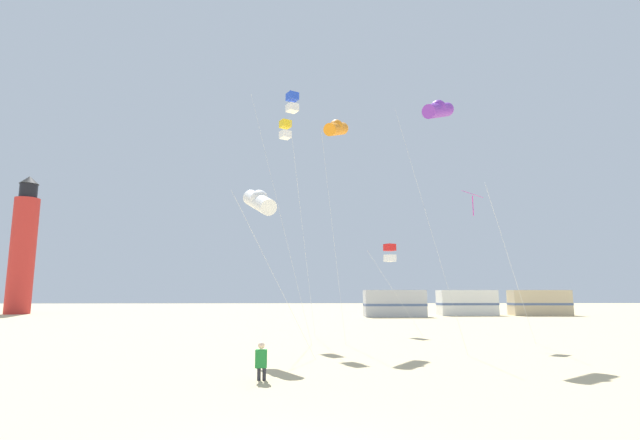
% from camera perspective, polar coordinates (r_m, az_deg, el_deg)
% --- Properties ---
extents(kite_flyer_standing, '(0.35, 0.51, 1.16)m').
position_cam_1_polar(kite_flyer_standing, '(14.60, -7.16, -16.60)').
color(kite_flyer_standing, '#238438').
rests_on(kite_flyer_standing, ground).
extents(kite_tube_white, '(3.28, 3.69, 7.17)m').
position_cam_1_polar(kite_tube_white, '(20.27, -7.39, 2.27)').
color(kite_tube_white, silver).
rests_on(kite_tube_white, ground).
extents(kite_box_blue, '(3.48, 2.72, 14.29)m').
position_cam_1_polar(kite_box_blue, '(28.61, -3.40, 14.02)').
color(kite_box_blue, silver).
rests_on(kite_box_blue, ground).
extents(kite_tube_orange, '(1.68, 2.57, 12.33)m').
position_cam_1_polar(kite_tube_orange, '(26.58, 1.99, 11.07)').
color(kite_tube_orange, silver).
rests_on(kite_tube_orange, ground).
extents(kite_box_scarlet, '(3.25, 2.07, 5.69)m').
position_cam_1_polar(kite_box_scarlet, '(30.65, 8.49, -3.97)').
color(kite_box_scarlet, silver).
rests_on(kite_box_scarlet, ground).
extents(kite_tube_violet, '(3.29, 3.40, 12.31)m').
position_cam_1_polar(kite_tube_violet, '(24.71, 14.18, 12.87)').
color(kite_tube_violet, silver).
rests_on(kite_tube_violet, ground).
extents(kite_diamond_magenta, '(3.39, 3.39, 8.12)m').
position_cam_1_polar(kite_diamond_magenta, '(26.87, 18.30, 2.38)').
color(kite_diamond_magenta, silver).
rests_on(kite_diamond_magenta, ground).
extents(kite_box_gold, '(2.31, 2.31, 13.24)m').
position_cam_1_polar(kite_box_gold, '(29.90, -4.23, 10.86)').
color(kite_box_gold, silver).
rests_on(kite_box_gold, ground).
extents(lighthouse_distant, '(2.80, 2.80, 16.80)m').
position_cam_1_polar(lighthouse_distant, '(67.37, -32.40, -2.91)').
color(lighthouse_distant, red).
rests_on(lighthouse_distant, ground).
extents(rv_van_silver, '(6.46, 2.41, 2.80)m').
position_cam_1_polar(rv_van_silver, '(50.84, 9.05, -9.99)').
color(rv_van_silver, '#B7BABF').
rests_on(rv_van_silver, ground).
extents(rv_van_white, '(6.54, 2.64, 2.80)m').
position_cam_1_polar(rv_van_white, '(55.84, 17.43, -9.58)').
color(rv_van_white, white).
rests_on(rv_van_white, ground).
extents(rv_van_tan, '(6.53, 2.59, 2.80)m').
position_cam_1_polar(rv_van_tan, '(58.69, 25.12, -9.10)').
color(rv_van_tan, '#C6B28C').
rests_on(rv_van_tan, ground).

